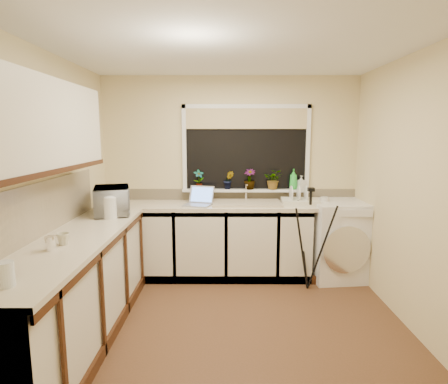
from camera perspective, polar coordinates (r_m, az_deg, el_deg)
floor at (r=3.64m, az=1.17°, el=-19.64°), size 3.20×3.20×0.00m
ceiling at (r=3.27m, az=1.32°, el=21.50°), size 3.20×3.20×0.00m
wall_back at (r=4.72m, az=0.94°, el=2.71°), size 3.20×0.00×3.20m
wall_front at (r=1.77m, az=2.06°, el=-8.05°), size 3.20×0.00×3.20m
wall_left at (r=3.58m, az=-25.28°, el=-0.18°), size 0.00×3.00×3.00m
wall_right at (r=3.63m, az=27.38°, el=-0.21°), size 0.00×3.00×3.00m
base_cabinet_back at (r=4.59m, az=-3.14°, el=-7.62°), size 2.55×0.60×0.86m
base_cabinet_left at (r=3.41m, az=-21.88°, el=-14.32°), size 0.54×2.40×0.86m
worktop_back at (r=4.47m, az=0.97°, el=-2.11°), size 3.20×0.60×0.04m
worktop_left at (r=3.26m, az=-22.35°, el=-7.02°), size 0.60×2.40×0.04m
upper_cabinet at (r=3.07m, az=-26.91°, el=9.11°), size 0.28×1.90×0.70m
splashback_left at (r=3.33m, az=-27.18°, el=-2.70°), size 0.02×2.40×0.45m
splashback_back at (r=4.74m, az=0.93°, el=-0.37°), size 3.20×0.02×0.14m
window_glass at (r=4.69m, az=3.41°, el=6.64°), size 1.50×0.02×1.00m
window_blind at (r=4.66m, az=3.47°, el=11.23°), size 1.50×0.02×0.25m
windowsill at (r=4.68m, az=3.39°, el=0.30°), size 1.60×0.14×0.03m
sink at (r=4.48m, az=3.53°, el=-1.69°), size 0.82×0.46×0.03m
faucet at (r=4.63m, az=3.42°, el=0.02°), size 0.03×0.03×0.24m
washing_machine at (r=4.73m, az=17.14°, el=-7.03°), size 0.73×0.71×0.94m
laptop at (r=4.42m, az=-3.85°, el=-1.26°), size 0.38×0.38×0.21m
kettle at (r=3.89m, az=-17.13°, el=-2.33°), size 0.16×0.16×0.21m
dish_rack at (r=4.52m, az=11.66°, el=-1.51°), size 0.46×0.36×0.07m
tripod at (r=4.26m, az=13.02°, el=-7.09°), size 0.69×0.69×1.16m
glass_jug at (r=2.43m, az=-30.71°, el=-10.87°), size 0.10×0.10×0.14m
steel_jar at (r=3.00m, az=-25.21°, el=-7.18°), size 0.08×0.08×0.10m
microwave at (r=4.08m, az=-16.88°, el=-1.25°), size 0.48×0.60×0.29m
plant_a at (r=4.64m, az=-3.90°, el=1.94°), size 0.15×0.13×0.25m
plant_b at (r=4.65m, az=0.72°, el=1.86°), size 0.13×0.11×0.23m
plant_c at (r=4.64m, az=3.96°, el=1.99°), size 0.18×0.18×0.25m
plant_d at (r=4.67m, az=7.66°, el=1.94°), size 0.26×0.24×0.25m
soap_bottle_green at (r=4.70m, az=10.67°, el=1.96°), size 0.13×0.13×0.26m
soap_bottle_clear at (r=4.72m, az=11.82°, el=1.45°), size 0.10×0.10×0.17m
cup_back at (r=4.62m, az=15.25°, el=-1.27°), size 0.14×0.14×0.09m
cup_left at (r=3.10m, az=-23.58°, el=-6.68°), size 0.11×0.11×0.09m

